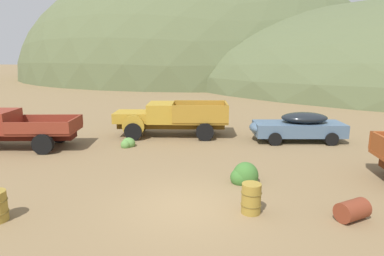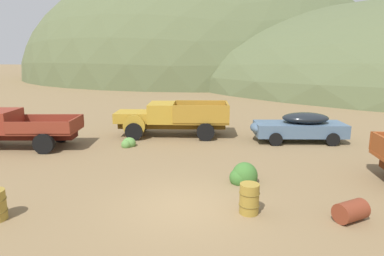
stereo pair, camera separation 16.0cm
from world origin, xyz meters
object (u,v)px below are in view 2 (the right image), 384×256
(truck_mustard, at_px, (165,118))
(oil_drum_foreground, at_px, (249,199))
(truck_rust_red, at_px, (4,128))
(car_chalk_blue, at_px, (297,127))
(oil_drum_tipped, at_px, (351,211))

(truck_mustard, relative_size, oil_drum_foreground, 7.36)
(truck_rust_red, xyz_separation_m, car_chalk_blue, (14.28, 4.43, -0.18))
(truck_rust_red, bearing_deg, car_chalk_blue, -175.86)
(oil_drum_foreground, bearing_deg, car_chalk_blue, 77.12)
(oil_drum_tipped, bearing_deg, truck_mustard, 133.15)
(truck_rust_red, relative_size, truck_mustard, 1.00)
(car_chalk_blue, bearing_deg, oil_drum_tipped, 83.12)
(oil_drum_foreground, height_order, oil_drum_tipped, oil_drum_foreground)
(truck_rust_red, xyz_separation_m, oil_drum_foreground, (12.25, -4.47, -0.54))
(truck_rust_red, distance_m, oil_drum_tipped, 15.65)
(truck_mustard, bearing_deg, truck_rust_red, 20.07)
(car_chalk_blue, bearing_deg, truck_rust_red, 5.56)
(truck_mustard, xyz_separation_m, oil_drum_tipped, (7.99, -8.53, -0.73))
(truck_rust_red, xyz_separation_m, truck_mustard, (7.03, 4.19, 0.03))
(truck_mustard, relative_size, oil_drum_tipped, 6.28)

